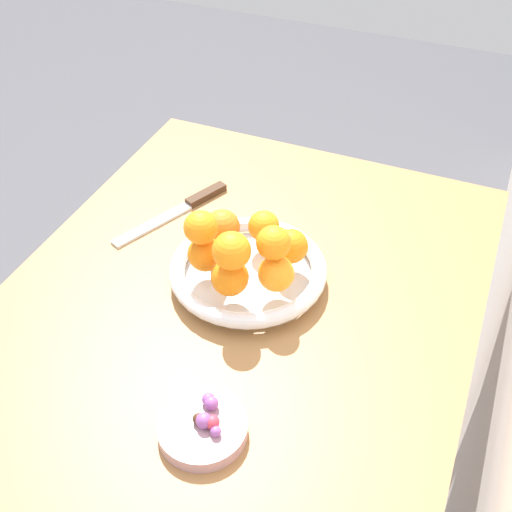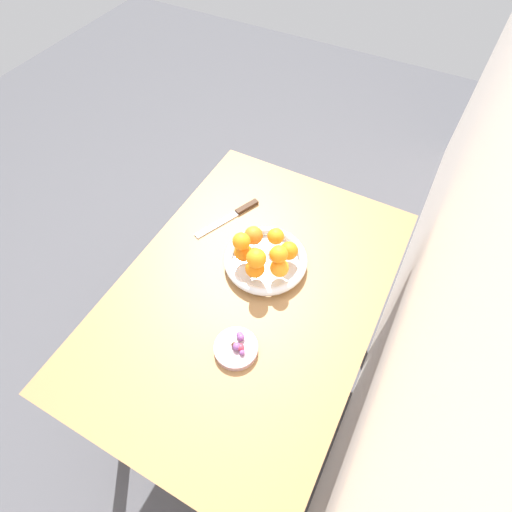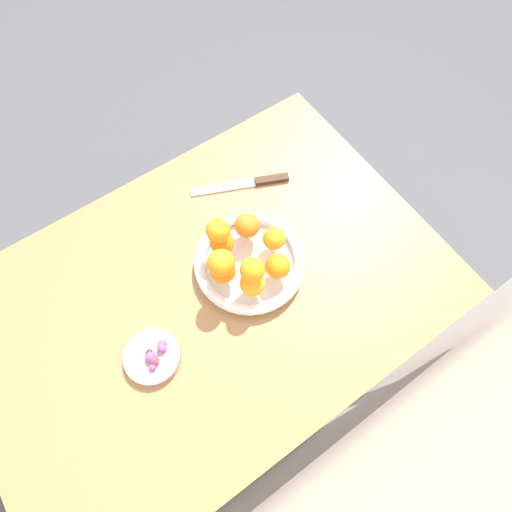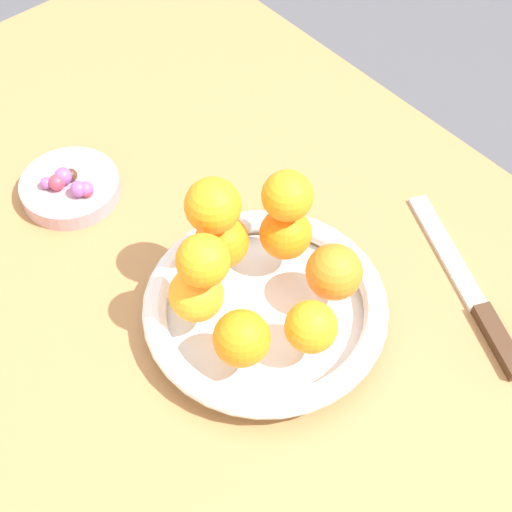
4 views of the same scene
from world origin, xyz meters
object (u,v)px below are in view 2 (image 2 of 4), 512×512
object	(u,v)px
orange_6	(256,258)
candy_ball_6	(241,347)
orange_0	(255,268)
orange_5	(243,252)
orange_8	(241,241)
candy_dish	(236,348)
candy_ball_5	(240,334)
orange_2	(289,251)
candy_ball_2	(234,345)
orange_7	(279,254)
orange_3	(276,236)
orange_4	(254,236)
candy_ball_4	(241,337)
orange_1	(279,268)
candy_ball_0	(240,335)
candy_ball_1	(242,352)
fruit_bowl	(266,260)
candy_ball_3	(237,346)
dining_table	(249,306)
knife	(233,215)

from	to	relation	value
orange_6	candy_ball_6	size ratio (longest dim) A/B	2.97
orange_0	orange_5	world-z (taller)	orange_0
orange_6	orange_8	bearing A→B (deg)	-117.82
candy_dish	candy_ball_5	distance (m)	0.04
orange_2	orange_5	size ratio (longest dim) A/B	1.00
orange_8	candy_ball_2	bearing A→B (deg)	24.46
orange_7	orange_8	distance (m)	0.12
orange_0	orange_3	bearing A→B (deg)	-179.71
orange_4	candy_ball_4	bearing A→B (deg)	22.03
orange_7	candy_ball_4	bearing A→B (deg)	1.46
orange_4	candy_ball_6	world-z (taller)	orange_4
orange_1	candy_ball_4	xyz separation A→B (m)	(0.23, -0.00, -0.04)
candy_ball_0	candy_ball_1	xyz separation A→B (m)	(0.04, 0.03, -0.00)
orange_5	orange_3	bearing A→B (deg)	149.83
orange_3	orange_5	bearing A→B (deg)	-30.17
fruit_bowl	candy_ball_3	size ratio (longest dim) A/B	12.11
dining_table	fruit_bowl	size ratio (longest dim) A/B	4.18
candy_dish	orange_4	distance (m)	0.36
candy_ball_4	orange_4	bearing A→B (deg)	-157.97
candy_ball_3	knife	world-z (taller)	candy_ball_3
orange_0	orange_3	xyz separation A→B (m)	(-0.14, -0.00, -0.00)
candy_dish	orange_2	bearing A→B (deg)	179.77
orange_6	orange_0	bearing A→B (deg)	-126.92
fruit_bowl	candy_ball_6	distance (m)	0.30
orange_4	candy_ball_3	distance (m)	0.36
candy_ball_5	candy_ball_1	bearing A→B (deg)	34.95
orange_0	orange_2	size ratio (longest dim) A/B	1.03
orange_7	candy_ball_5	xyz separation A→B (m)	(0.23, -0.00, -0.09)
candy_ball_2	orange_4	bearing A→B (deg)	-160.59
candy_ball_1	knife	distance (m)	0.52
orange_4	knife	world-z (taller)	orange_4
candy_ball_5	knife	distance (m)	0.46
orange_7	orange_3	bearing A→B (deg)	-151.03
candy_dish	candy_ball_3	distance (m)	0.02
candy_ball_3	orange_7	bearing A→B (deg)	-178.07
fruit_bowl	knife	xyz separation A→B (m)	(-0.13, -0.20, -0.02)
orange_1	orange_3	world-z (taller)	orange_1
candy_ball_4	candy_ball_5	size ratio (longest dim) A/B	1.29
dining_table	orange_2	size ratio (longest dim) A/B	19.08
orange_4	knife	distance (m)	0.17
orange_5	orange_0	bearing A→B (deg)	59.74
orange_1	candy_ball_0	bearing A→B (deg)	-2.12
orange_3	orange_5	xyz separation A→B (m)	(0.10, -0.06, 0.00)
orange_8	candy_ball_3	size ratio (longest dim) A/B	2.50
orange_6	candy_ball_2	size ratio (longest dim) A/B	3.75
orange_1	candy_ball_4	world-z (taller)	orange_1
fruit_bowl	orange_0	size ratio (longest dim) A/B	4.43
dining_table	knife	xyz separation A→B (m)	(-0.24, -0.19, 0.09)
orange_3	candy_ball_6	distance (m)	0.37
orange_1	knife	distance (m)	0.31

